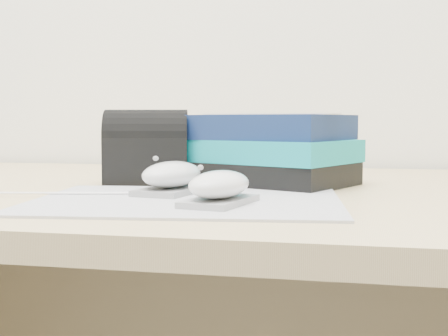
% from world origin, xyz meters
% --- Properties ---
extents(desk, '(1.60, 0.80, 0.73)m').
position_xyz_m(desk, '(0.00, 1.64, 0.50)').
color(desk, tan).
rests_on(desk, ground).
extents(mousepad, '(0.40, 0.32, 0.00)m').
position_xyz_m(mousepad, '(-0.11, 1.40, 0.73)').
color(mousepad, gray).
rests_on(mousepad, desk).
extents(mouse_rear, '(0.08, 0.12, 0.05)m').
position_xyz_m(mouse_rear, '(-0.15, 1.46, 0.75)').
color(mouse_rear, gray).
rests_on(mouse_rear, mousepad).
extents(mouse_front, '(0.08, 0.12, 0.04)m').
position_xyz_m(mouse_front, '(-0.07, 1.37, 0.75)').
color(mouse_front, '#979799').
rests_on(mouse_front, mousepad).
extents(usb_cable, '(0.24, 0.05, 0.00)m').
position_xyz_m(usb_cable, '(-0.29, 1.42, 0.73)').
color(usb_cable, white).
rests_on(usb_cable, mousepad).
extents(book_stack, '(0.27, 0.25, 0.11)m').
position_xyz_m(book_stack, '(-0.04, 1.62, 0.78)').
color(book_stack, black).
rests_on(book_stack, desk).
extents(pouch, '(0.14, 0.11, 0.11)m').
position_xyz_m(pouch, '(-0.23, 1.59, 0.78)').
color(pouch, black).
rests_on(pouch, desk).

